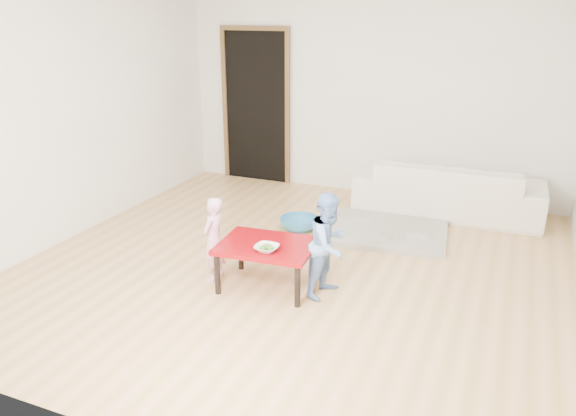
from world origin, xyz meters
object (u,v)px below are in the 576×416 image
Objects in this scene: sofa at (448,188)px; bowl at (267,248)px; child_blue at (329,245)px; red_table at (267,265)px; basin at (299,224)px; child_pink at (214,239)px.

sofa reaches higher than bowl.
child_blue is at bearing 25.86° from bowl.
red_table is at bearing 114.48° from bowl.
child_blue is (0.54, 0.09, 0.25)m from red_table.
bowl reaches higher than basin.
child_blue is at bearing 9.55° from red_table.
bowl is at bearing 81.86° from child_pink.
child_blue reaches higher than red_table.
child_pink reaches higher than sofa.
sofa is at bearing 39.40° from basin.
sofa is 2.55m from child_blue.
child_pink is (-0.56, 0.09, -0.05)m from bowl.
child_pink is at bearing -100.32° from basin.
basin is at bearing 170.63° from child_pink.
sofa is 2.76× the size of child_pink.
child_pink is at bearing -174.43° from red_table.
red_table is 0.90× the size of child_blue.
red_table is 1.89× the size of basin.
bowl is (0.06, -0.14, 0.23)m from red_table.
sofa is 10.70× the size of bowl.
child_pink reaches higher than bowl.
sofa is 4.95× the size of basin.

